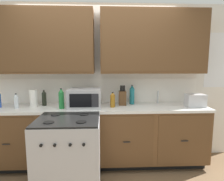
# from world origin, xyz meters

# --- Properties ---
(ground_plane) EXTENTS (8.31, 8.31, 0.00)m
(ground_plane) POSITION_xyz_m (0.00, 0.00, 0.00)
(ground_plane) COLOR brown
(wall_unit) EXTENTS (4.52, 0.40, 2.53)m
(wall_unit) POSITION_xyz_m (0.00, 0.50, 1.68)
(wall_unit) COLOR white
(wall_unit) RESTS_ON ground_plane
(counter_run) EXTENTS (3.35, 0.64, 0.94)m
(counter_run) POSITION_xyz_m (0.00, 0.30, 0.48)
(counter_run) COLOR black
(counter_run) RESTS_ON ground_plane
(stove_range) EXTENTS (0.76, 0.68, 0.95)m
(stove_range) POSITION_xyz_m (-0.34, -0.33, 0.47)
(stove_range) COLOR #B7B7BC
(stove_range) RESTS_ON ground_plane
(microwave) EXTENTS (0.48, 0.37, 0.28)m
(microwave) POSITION_xyz_m (-0.19, 0.25, 1.08)
(microwave) COLOR #B7B7BC
(microwave) RESTS_ON counter_run
(toaster) EXTENTS (0.28, 0.18, 0.19)m
(toaster) POSITION_xyz_m (1.48, 0.22, 1.03)
(toaster) COLOR #B7B7BC
(toaster) RESTS_ON counter_run
(knife_block) EXTENTS (0.11, 0.14, 0.31)m
(knife_block) POSITION_xyz_m (0.39, 0.40, 1.05)
(knife_block) COLOR #52361E
(knife_block) RESTS_ON counter_run
(sink_faucet) EXTENTS (0.02, 0.02, 0.20)m
(sink_faucet) POSITION_xyz_m (0.99, 0.51, 1.04)
(sink_faucet) COLOR #B2B5BA
(sink_faucet) RESTS_ON counter_run
(paper_towel_roll) EXTENTS (0.12, 0.12, 0.26)m
(paper_towel_roll) POSITION_xyz_m (-0.97, 0.35, 1.07)
(paper_towel_roll) COLOR white
(paper_towel_roll) RESTS_ON counter_run
(bottle_clear) EXTENTS (0.06, 0.06, 0.22)m
(bottle_clear) POSITION_xyz_m (-1.19, 0.24, 1.05)
(bottle_clear) COLOR silver
(bottle_clear) RESTS_ON counter_run
(bottle_dark) EXTENTS (0.07, 0.07, 0.25)m
(bottle_dark) POSITION_xyz_m (-0.83, 0.41, 1.06)
(bottle_dark) COLOR black
(bottle_dark) RESTS_ON counter_run
(bottle_green) EXTENTS (0.08, 0.08, 0.30)m
(bottle_green) POSITION_xyz_m (-0.52, 0.19, 1.08)
(bottle_green) COLOR #237A38
(bottle_green) RESTS_ON counter_run
(bottle_teal) EXTENTS (0.08, 0.08, 0.31)m
(bottle_teal) POSITION_xyz_m (0.55, 0.46, 1.09)
(bottle_teal) COLOR #1E707A
(bottle_teal) RESTS_ON counter_run
(bottle_amber) EXTENTS (0.07, 0.07, 0.23)m
(bottle_amber) POSITION_xyz_m (0.23, 0.25, 1.05)
(bottle_amber) COLOR #9E6619
(bottle_amber) RESTS_ON counter_run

